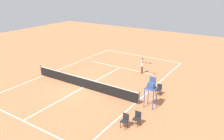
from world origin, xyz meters
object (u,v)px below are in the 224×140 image
at_px(tennis_ball, 129,78).
at_px(umpire_chair, 151,88).
at_px(courtside_chair_near, 125,120).
at_px(courtside_chair_far, 137,118).
at_px(courtside_chair_mid, 159,89).
at_px(player_serving, 143,64).

relative_size(tennis_ball, umpire_chair, 0.03).
relative_size(umpire_chair, courtside_chair_near, 2.54).
bearing_deg(courtside_chair_far, tennis_ball, -57.52).
bearing_deg(tennis_ball, courtside_chair_mid, 153.46).
bearing_deg(courtside_chair_mid, tennis_ball, -26.54).
xyz_separation_m(player_serving, courtside_chair_mid, (-3.35, 3.74, -0.50)).
bearing_deg(courtside_chair_mid, umpire_chair, 96.21).
relative_size(tennis_ball, courtside_chair_mid, 0.07).
xyz_separation_m(tennis_ball, courtside_chair_mid, (-3.88, 1.94, 0.50)).
relative_size(player_serving, courtside_chair_near, 1.83).
distance_m(player_serving, courtside_chair_mid, 5.05).
distance_m(umpire_chair, courtside_chair_far, 2.90).
distance_m(umpire_chair, courtside_chair_mid, 2.51).
height_order(player_serving, courtside_chair_far, player_serving).
relative_size(umpire_chair, courtside_chair_mid, 2.54).
bearing_deg(courtside_chair_near, umpire_chair, -95.03).
xyz_separation_m(tennis_ball, courtside_chair_far, (-4.37, 6.87, 0.50)).
bearing_deg(courtside_chair_near, player_serving, -70.55).
relative_size(courtside_chair_near, courtside_chair_far, 1.00).
height_order(player_serving, courtside_chair_mid, player_serving).
xyz_separation_m(courtside_chair_near, courtside_chair_far, (-0.54, -0.67, 0.00)).
xyz_separation_m(player_serving, umpire_chair, (-3.60, 5.99, 0.57)).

